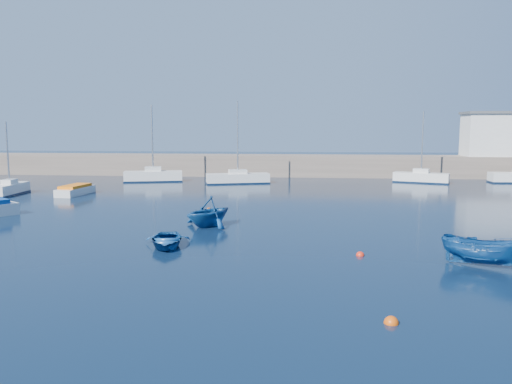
# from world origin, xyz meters

# --- Properties ---
(ground) EXTENTS (220.00, 220.00, 0.00)m
(ground) POSITION_xyz_m (0.00, 0.00, 0.00)
(ground) COLOR #0B1B32
(ground) RESTS_ON ground
(back_wall) EXTENTS (96.00, 4.50, 2.60)m
(back_wall) POSITION_xyz_m (0.00, 46.00, 1.30)
(back_wall) COLOR #726357
(back_wall) RESTS_ON ground
(harbor_office) EXTENTS (10.00, 4.00, 5.00)m
(harbor_office) POSITION_xyz_m (30.00, 46.00, 5.10)
(harbor_office) COLOR silver
(harbor_office) RESTS_ON back_wall
(sailboat_3) EXTENTS (1.62, 4.88, 6.51)m
(sailboat_3) POSITION_xyz_m (-20.37, 25.52, 0.55)
(sailboat_3) COLOR silver
(sailboat_3) RESTS_ON ground
(sailboat_5) EXTENTS (6.59, 3.40, 8.48)m
(sailboat_5) POSITION_xyz_m (-10.92, 37.63, 0.66)
(sailboat_5) COLOR silver
(sailboat_5) RESTS_ON ground
(sailboat_6) EXTENTS (6.98, 3.75, 8.80)m
(sailboat_6) POSITION_xyz_m (-1.26, 36.73, 0.59)
(sailboat_6) COLOR silver
(sailboat_6) RESTS_ON ground
(sailboat_7) EXTENTS (5.99, 3.52, 7.75)m
(sailboat_7) POSITION_xyz_m (18.62, 39.45, 0.61)
(sailboat_7) COLOR silver
(sailboat_7) RESTS_ON ground
(motorboat_2) EXTENTS (1.90, 4.54, 0.91)m
(motorboat_2) POSITION_xyz_m (-14.50, 26.07, 0.43)
(motorboat_2) COLOR silver
(motorboat_2) RESTS_ON ground
(dinghy_center) EXTENTS (2.92, 3.64, 0.67)m
(dinghy_center) POSITION_xyz_m (-0.93, 7.56, 0.34)
(dinghy_center) COLOR navy
(dinghy_center) RESTS_ON ground
(dinghy_left) EXTENTS (4.45, 4.58, 1.84)m
(dinghy_left) POSITION_xyz_m (0.17, 12.93, 0.92)
(dinghy_left) COLOR navy
(dinghy_left) RESTS_ON ground
(dinghy_right) EXTENTS (3.72, 2.67, 1.35)m
(dinghy_right) POSITION_xyz_m (13.66, 5.39, 0.68)
(dinghy_right) COLOR navy
(dinghy_right) RESTS_ON ground
(buoy_1) EXTENTS (0.39, 0.39, 0.39)m
(buoy_1) POSITION_xyz_m (8.59, 6.73, 0.00)
(buoy_1) COLOR red
(buoy_1) RESTS_ON ground
(buoy_2) EXTENTS (0.44, 0.44, 0.44)m
(buoy_2) POSITION_xyz_m (14.01, 10.60, 0.00)
(buoy_2) COLOR #CE4A0A
(buoy_2) RESTS_ON ground
(buoy_3) EXTENTS (0.41, 0.41, 0.41)m
(buoy_3) POSITION_xyz_m (-0.96, 18.80, 0.00)
(buoy_3) COLOR #CE4A0A
(buoy_3) RESTS_ON ground
(buoy_5) EXTENTS (0.46, 0.46, 0.46)m
(buoy_5) POSITION_xyz_m (8.66, -1.48, 0.00)
(buoy_5) COLOR #CE4A0A
(buoy_5) RESTS_ON ground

